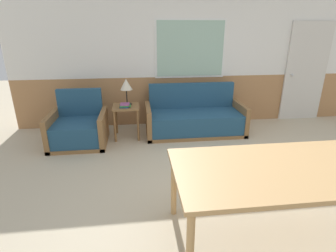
% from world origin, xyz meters
% --- Properties ---
extents(ground_plane, '(16.00, 16.00, 0.00)m').
position_xyz_m(ground_plane, '(0.00, 0.00, 0.00)').
color(ground_plane, beige).
extents(wall_back, '(7.20, 0.09, 2.70)m').
position_xyz_m(wall_back, '(-0.01, 2.63, 1.36)').
color(wall_back, '#AD7A4C').
rests_on(wall_back, ground_plane).
extents(couch, '(1.81, 0.81, 0.88)m').
position_xyz_m(couch, '(-0.20, 2.03, 0.26)').
color(couch, olive).
rests_on(couch, ground_plane).
extents(armchair, '(0.92, 0.82, 0.88)m').
position_xyz_m(armchair, '(-2.26, 1.77, 0.26)').
color(armchair, olive).
rests_on(armchair, ground_plane).
extents(side_table, '(0.46, 0.46, 0.59)m').
position_xyz_m(side_table, '(-1.46, 1.95, 0.47)').
color(side_table, olive).
rests_on(side_table, ground_plane).
extents(table_lamp, '(0.21, 0.21, 0.46)m').
position_xyz_m(table_lamp, '(-1.43, 2.03, 0.93)').
color(table_lamp, black).
rests_on(table_lamp, side_table).
extents(book_stack, '(0.20, 0.17, 0.06)m').
position_xyz_m(book_stack, '(-1.47, 1.88, 0.62)').
color(book_stack, '#234799').
rests_on(book_stack, side_table).
extents(dining_table, '(2.15, 0.97, 0.74)m').
position_xyz_m(dining_table, '(0.10, -0.66, 0.68)').
color(dining_table, tan).
rests_on(dining_table, ground_plane).
extents(entry_door, '(0.89, 0.09, 2.00)m').
position_xyz_m(entry_door, '(2.24, 2.57, 1.00)').
color(entry_door, silver).
rests_on(entry_door, ground_plane).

